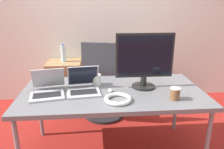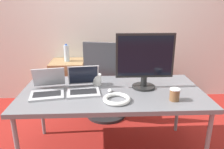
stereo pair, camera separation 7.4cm
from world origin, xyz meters
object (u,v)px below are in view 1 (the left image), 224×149
at_px(office_chair, 103,90).
at_px(laptop_left, 48,89).
at_px(cabinet_left, 66,83).
at_px(water_bottle, 63,54).
at_px(coffee_cup_brown, 175,94).
at_px(laptop_right, 84,87).
at_px(cabinet_right, 146,81).
at_px(coffee_cup_white, 97,80).
at_px(mouse, 110,91).
at_px(cable_coil, 118,99).
at_px(monitor, 144,60).

relative_size(office_chair, laptop_left, 2.72).
xyz_separation_m(cabinet_left, water_bottle, (0.00, 0.00, 0.47)).
bearing_deg(coffee_cup_brown, cabinet_left, 128.03).
relative_size(laptop_left, coffee_cup_brown, 3.67).
distance_m(laptop_left, laptop_right, 0.33).
distance_m(cabinet_right, coffee_cup_white, 1.38).
relative_size(water_bottle, coffee_cup_white, 2.30).
xyz_separation_m(cabinet_left, mouse, (0.60, -1.26, 0.39)).
xyz_separation_m(cabinet_right, water_bottle, (-1.26, 0.00, 0.47)).
height_order(laptop_left, laptop_right, laptop_right).
distance_m(cabinet_left, cable_coil, 1.65).
bearing_deg(laptop_right, mouse, -8.16).
xyz_separation_m(cabinet_right, monitor, (-0.32, -1.16, 0.65)).
height_order(monitor, cable_coil, monitor).
distance_m(laptop_right, mouse, 0.26).
bearing_deg(cable_coil, coffee_cup_white, 113.50).
bearing_deg(coffee_cup_brown, laptop_left, 169.59).
height_order(office_chair, monitor, monitor).
relative_size(mouse, cable_coil, 0.26).
xyz_separation_m(office_chair, laptop_left, (-0.55, -0.80, 0.35)).
bearing_deg(water_bottle, cabinet_left, -90.00).
bearing_deg(monitor, mouse, -163.88).
bearing_deg(cabinet_left, cabinet_right, 0.00).
bearing_deg(coffee_cup_brown, mouse, 159.10).
bearing_deg(cabinet_right, water_bottle, 179.90).
bearing_deg(mouse, cable_coil, -75.78).
xyz_separation_m(cabinet_right, laptop_right, (-0.92, -1.23, 0.42)).
height_order(cabinet_right, coffee_cup_white, coffee_cup_white).
relative_size(cabinet_right, water_bottle, 2.67).
xyz_separation_m(laptop_right, cable_coil, (0.31, -0.24, -0.03)).
xyz_separation_m(office_chair, water_bottle, (-0.56, 0.46, 0.41)).
bearing_deg(office_chair, monitor, -61.47).
xyz_separation_m(water_bottle, cable_coil, (0.65, -1.47, -0.08)).
bearing_deg(laptop_left, office_chair, 55.73).
bearing_deg(laptop_right, cable_coil, -38.00).
relative_size(office_chair, cable_coil, 4.52).
height_order(cabinet_left, laptop_right, laptop_right).
relative_size(laptop_left, laptop_right, 1.08).
distance_m(monitor, mouse, 0.45).
relative_size(water_bottle, laptop_left, 0.65).
relative_size(office_chair, mouse, 17.13).
xyz_separation_m(laptop_right, mouse, (0.25, -0.04, -0.03)).
relative_size(coffee_cup_white, cable_coil, 0.47).
bearing_deg(laptop_right, water_bottle, 105.57).
bearing_deg(laptop_left, mouse, 0.24).
height_order(laptop_right, cable_coil, laptop_right).
distance_m(office_chair, cabinet_left, 0.73).
distance_m(cabinet_left, coffee_cup_white, 1.23).
relative_size(water_bottle, monitor, 0.46).
bearing_deg(office_chair, cabinet_right, 33.35).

